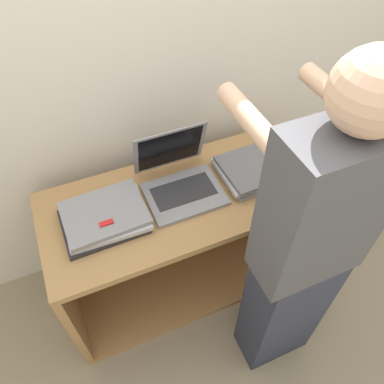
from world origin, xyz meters
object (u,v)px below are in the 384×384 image
(laptop_open, at_px, (180,179))
(person, at_px, (303,256))
(laptop_stack_left, at_px, (105,217))
(laptop_stack_right, at_px, (257,168))

(laptop_open, height_order, person, person)
(laptop_open, xyz_separation_m, person, (0.26, -0.61, 0.06))
(laptop_open, relative_size, laptop_stack_left, 0.95)
(laptop_open, height_order, laptop_stack_right, laptop_open)
(person, bearing_deg, laptop_stack_right, 77.14)
(person, bearing_deg, laptop_stack_left, 139.72)
(laptop_open, distance_m, laptop_stack_right, 0.39)
(laptop_stack_left, bearing_deg, laptop_open, 9.42)
(laptop_stack_left, height_order, laptop_stack_right, same)
(laptop_open, bearing_deg, laptop_stack_right, -8.53)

